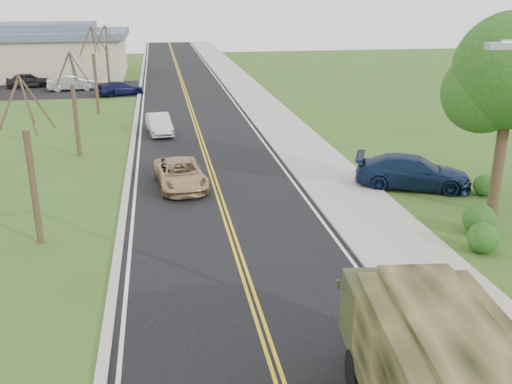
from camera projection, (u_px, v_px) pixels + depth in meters
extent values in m
cube|color=black|center=(187.00, 97.00, 49.94)|extent=(8.00, 120.00, 0.01)
cube|color=#9E998E|center=(234.00, 95.00, 50.58)|extent=(0.30, 120.00, 0.12)
cube|color=#9E998E|center=(253.00, 95.00, 50.86)|extent=(3.20, 120.00, 0.10)
cube|color=#9E998E|center=(139.00, 98.00, 49.26)|extent=(0.30, 120.00, 0.10)
cube|color=gray|center=(500.00, 46.00, 10.29)|extent=(0.50, 0.22, 0.12)
cylinder|color=#38281C|center=(500.00, 154.00, 22.95)|extent=(0.44, 0.44, 5.04)
sphere|color=#134514|center=(512.00, 70.00, 21.85)|extent=(4.50, 4.50, 4.50)
sphere|color=#134514|center=(483.00, 92.00, 22.48)|extent=(3.24, 3.24, 3.24)
cylinder|color=#38281C|center=(34.00, 188.00, 20.22)|extent=(0.24, 0.24, 4.20)
cylinder|color=#38281C|center=(37.00, 102.00, 19.41)|extent=(1.01, 0.33, 1.90)
cylinder|color=#38281C|center=(27.00, 103.00, 19.82)|extent=(0.13, 1.29, 1.74)
cylinder|color=#38281C|center=(9.00, 103.00, 19.31)|extent=(0.98, 0.43, 1.90)
cylinder|color=#38281C|center=(7.00, 109.00, 18.74)|extent=(0.79, 1.05, 1.77)
cylinder|color=#38281C|center=(28.00, 106.00, 18.88)|extent=(0.58, 0.90, 1.90)
cylinder|color=#38281C|center=(76.00, 121.00, 31.42)|extent=(0.24, 0.24, 3.96)
cylinder|color=#38281C|center=(80.00, 68.00, 30.67)|extent=(0.96, 0.32, 1.79)
cylinder|color=#38281C|center=(73.00, 69.00, 31.05)|extent=(0.12, 1.22, 1.65)
cylinder|color=#38281C|center=(63.00, 68.00, 30.57)|extent=(0.93, 0.41, 1.79)
cylinder|color=#38281C|center=(63.00, 71.00, 30.03)|extent=(0.75, 0.99, 1.67)
cylinder|color=#38281C|center=(75.00, 69.00, 30.16)|extent=(0.55, 0.85, 1.80)
cylinder|color=#38281C|center=(96.00, 84.00, 42.51)|extent=(0.24, 0.24, 4.44)
cylinder|color=#38281C|center=(99.00, 40.00, 41.66)|extent=(1.07, 0.35, 2.00)
cylinder|color=#38281C|center=(93.00, 40.00, 42.09)|extent=(0.13, 1.36, 1.84)
cylinder|color=#38281C|center=(85.00, 40.00, 41.55)|extent=(1.03, 0.46, 2.00)
cylinder|color=#38281C|center=(86.00, 42.00, 40.94)|extent=(0.83, 1.10, 1.87)
cylinder|color=#38281C|center=(95.00, 40.00, 41.09)|extent=(0.61, 0.95, 2.01)
cylinder|color=#38281C|center=(108.00, 67.00, 53.73)|extent=(0.24, 0.24, 4.08)
cylinder|color=#38281C|center=(111.00, 35.00, 52.95)|extent=(0.99, 0.33, 1.84)
cylinder|color=#38281C|center=(106.00, 35.00, 53.35)|extent=(0.13, 1.25, 1.69)
cylinder|color=#38281C|center=(101.00, 35.00, 52.85)|extent=(0.95, 0.42, 1.85)
cylinder|color=#38281C|center=(101.00, 36.00, 52.30)|extent=(0.77, 1.02, 1.72)
cylinder|color=#38281C|center=(108.00, 35.00, 52.43)|extent=(0.57, 0.88, 1.85)
cube|color=tan|center=(29.00, 57.00, 61.59)|extent=(20.00, 12.00, 4.20)
cube|color=#475466|center=(26.00, 34.00, 60.79)|extent=(21.00, 13.00, 0.70)
cube|color=#475466|center=(26.00, 27.00, 60.56)|extent=(14.00, 8.00, 0.90)
cube|color=black|center=(77.00, 90.00, 53.93)|extent=(18.00, 10.00, 0.02)
cylinder|color=black|center=(356.00, 373.00, 12.92)|extent=(0.45, 1.07, 1.03)
cylinder|color=black|center=(442.00, 370.00, 13.01)|extent=(0.45, 1.07, 1.03)
cube|color=#34391F|center=(397.00, 310.00, 13.03)|extent=(2.45, 2.04, 1.32)
cube|color=black|center=(388.00, 285.00, 13.77)|extent=(2.06, 0.32, 0.66)
cube|color=black|center=(459.00, 337.00, 9.55)|extent=(2.08, 5.13, 0.24)
imported|color=tan|center=(180.00, 174.00, 26.70)|extent=(2.63, 4.80, 1.28)
imported|color=silver|center=(159.00, 124.00, 36.81)|extent=(1.82, 4.05, 1.29)
imported|color=#101F3B|center=(413.00, 172.00, 26.56)|extent=(5.70, 4.00, 1.53)
imported|color=black|center=(29.00, 80.00, 54.98)|extent=(4.42, 2.72, 1.41)
imported|color=#B8B8BD|center=(72.00, 83.00, 53.29)|extent=(4.65, 2.31, 1.46)
imported|color=#0E0E33|center=(120.00, 88.00, 50.79)|extent=(4.54, 3.30, 1.22)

